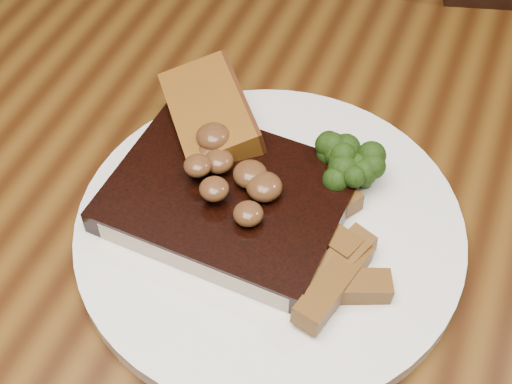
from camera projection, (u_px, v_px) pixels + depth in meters
dining_table at (249, 289)px, 0.63m from camera, size 1.60×0.90×0.75m
plate at (270, 231)px, 0.55m from camera, size 0.35×0.35×0.01m
steak at (228, 199)px, 0.55m from camera, size 0.18×0.14×0.03m
steak_bone at (195, 263)px, 0.51m from camera, size 0.15×0.02×0.02m
mushroom_pile at (228, 172)px, 0.53m from camera, size 0.08×0.08×0.03m
garlic_bread at (210, 130)px, 0.60m from camera, size 0.11×0.12×0.02m
potato_wedges at (335, 251)px, 0.52m from camera, size 0.10×0.10×0.02m
broccoli_cluster at (343, 163)px, 0.56m from camera, size 0.07×0.07×0.04m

